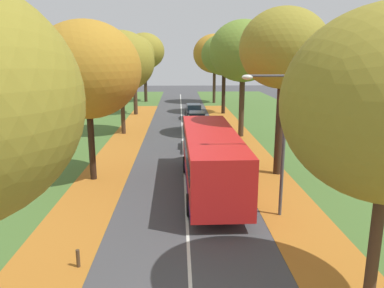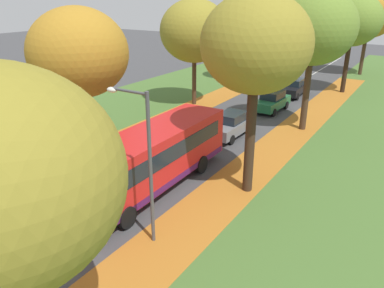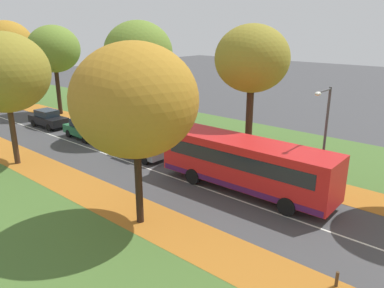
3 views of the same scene
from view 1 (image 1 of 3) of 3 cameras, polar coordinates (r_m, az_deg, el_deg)
name	(u,v)px [view 1 (image 1 of 3)]	position (r m, az deg, el deg)	size (l,w,h in m)	color
grass_verge_left	(58,149)	(29.11, -19.77, -0.74)	(12.00, 90.00, 0.01)	#476B2D
leaf_litter_left	(105,173)	(22.35, -13.06, -4.39)	(2.80, 60.00, 0.00)	#B26B23
grass_verge_right	(306,147)	(29.30, 16.96, -0.45)	(12.00, 90.00, 0.01)	#476B2D
leaf_litter_right	(262,172)	(22.48, 10.69, -4.18)	(2.80, 60.00, 0.00)	#B26B23
road_centre_line	(183,148)	(27.72, -1.34, -0.63)	(0.12, 80.00, 0.01)	silver
tree_left_near	(87,70)	(20.53, -15.72, 10.79)	(5.65, 5.65, 8.50)	black
tree_left_mid	(121,62)	(32.83, -10.82, 12.23)	(5.72, 5.72, 8.78)	#422D1E
tree_left_far	(134,54)	(43.86, -8.85, 13.34)	(4.65, 4.65, 8.97)	#422D1E
tree_left_distant	(145,51)	(56.29, -7.24, 13.84)	(5.76, 5.76, 9.94)	#382619
tree_right_near	(284,49)	(21.34, 13.82, 13.85)	(4.82, 4.82, 9.23)	#382619
tree_right_mid	(243,51)	(31.42, 7.82, 13.81)	(5.51, 5.51, 9.53)	#422D1E
tree_right_far	(224,55)	(44.30, 4.94, 13.38)	(5.29, 5.29, 9.19)	black
tree_right_distant	(215,54)	(54.54, 3.46, 13.57)	(6.07, 6.07, 9.72)	#422D1E
bollard_third	(78,258)	(13.12, -16.97, -16.34)	(0.12, 0.12, 0.61)	#4C3823
streetlamp_right	(276,130)	(15.61, 12.75, 2.15)	(1.89, 0.28, 6.00)	#47474C
bus	(211,157)	(18.86, 2.89, -1.99)	(2.76, 10.43, 2.98)	red
car_grey_lead	(200,137)	(27.60, 1.17, 1.03)	(1.85, 4.24, 1.62)	slate
car_green_following	(197,121)	(34.67, 0.76, 3.56)	(1.92, 4.27, 1.62)	#1E6038
car_black_third_in_line	(194,112)	(40.34, 0.26, 4.94)	(1.91, 4.27, 1.62)	black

